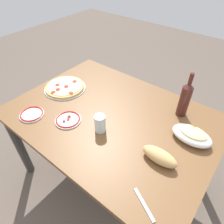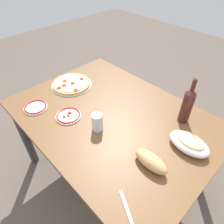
# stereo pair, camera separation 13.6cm
# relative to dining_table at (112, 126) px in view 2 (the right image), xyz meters

# --- Properties ---
(ground_plane) EXTENTS (8.00, 8.00, 0.00)m
(ground_plane) POSITION_rel_dining_table_xyz_m (0.00, 0.00, -0.64)
(ground_plane) COLOR brown
(ground_plane) RESTS_ON ground
(dining_table) EXTENTS (1.40, 1.01, 0.75)m
(dining_table) POSITION_rel_dining_table_xyz_m (0.00, 0.00, 0.00)
(dining_table) COLOR brown
(dining_table) RESTS_ON ground
(pepperoni_pizza) EXTENTS (0.33, 0.33, 0.03)m
(pepperoni_pizza) POSITION_rel_dining_table_xyz_m (0.50, -0.01, 0.12)
(pepperoni_pizza) COLOR #B7B7BC
(pepperoni_pizza) RESTS_ON dining_table
(baked_pasta_dish) EXTENTS (0.24, 0.15, 0.08)m
(baked_pasta_dish) POSITION_rel_dining_table_xyz_m (-0.51, -0.13, 0.15)
(baked_pasta_dish) COLOR white
(baked_pasta_dish) RESTS_ON dining_table
(wine_bottle) EXTENTS (0.07, 0.07, 0.32)m
(wine_bottle) POSITION_rel_dining_table_xyz_m (-0.36, -0.31, 0.24)
(wine_bottle) COLOR #471E19
(wine_bottle) RESTS_ON dining_table
(water_glass) EXTENTS (0.07, 0.07, 0.12)m
(water_glass) POSITION_rel_dining_table_xyz_m (-0.03, 0.16, 0.17)
(water_glass) COLOR silver
(water_glass) RESTS_ON dining_table
(side_plate_near) EXTENTS (0.17, 0.17, 0.02)m
(side_plate_near) POSITION_rel_dining_table_xyz_m (0.43, 0.34, 0.12)
(side_plate_near) COLOR white
(side_plate_near) RESTS_ON dining_table
(side_plate_far) EXTENTS (0.17, 0.17, 0.02)m
(side_plate_far) POSITION_rel_dining_table_xyz_m (0.20, 0.22, 0.12)
(side_plate_far) COLOR white
(side_plate_far) RESTS_ON dining_table
(bread_loaf) EXTENTS (0.20, 0.09, 0.08)m
(bread_loaf) POSITION_rel_dining_table_xyz_m (-0.43, 0.13, 0.15)
(bread_loaf) COLOR tan
(bread_loaf) RESTS_ON dining_table
(fork_right) EXTENTS (0.16, 0.09, 0.00)m
(fork_right) POSITION_rel_dining_table_xyz_m (-0.50, 0.39, 0.11)
(fork_right) COLOR #B7B7BC
(fork_right) RESTS_ON dining_table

